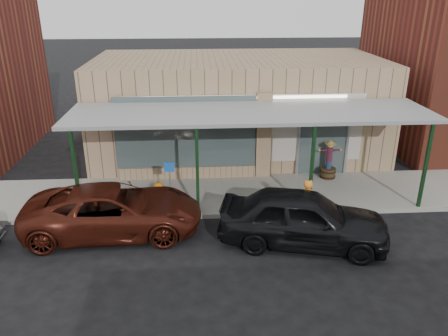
{
  "coord_description": "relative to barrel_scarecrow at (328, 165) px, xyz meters",
  "views": [
    {
      "loc": [
        -1.77,
        -10.37,
        6.79
      ],
      "look_at": [
        -0.94,
        2.6,
        1.5
      ],
      "focal_mm": 35.0,
      "sensor_mm": 36.0,
      "label": 1
    }
  ],
  "objects": [
    {
      "name": "ground",
      "position": [
        -3.17,
        -4.72,
        -0.66
      ],
      "size": [
        120.0,
        120.0,
        0.0
      ],
      "primitive_type": "plane",
      "color": "black",
      "rests_on": "ground"
    },
    {
      "name": "parked_sedan",
      "position": [
        -2.0,
        -4.32,
        0.16
      ],
      "size": [
        5.07,
        2.94,
        1.62
      ],
      "rotation": [
        0.0,
        0.0,
        1.34
      ],
      "color": "black",
      "rests_on": "ground"
    },
    {
      "name": "block_buildings_near",
      "position": [
        -1.16,
        4.48,
        3.11
      ],
      "size": [
        61.0,
        8.0,
        8.0
      ],
      "color": "brown",
      "rests_on": "ground"
    },
    {
      "name": "barrel_pumpkin",
      "position": [
        -6.3,
        -1.49,
        -0.27
      ],
      "size": [
        0.74,
        0.74,
        0.68
      ],
      "rotation": [
        0.0,
        0.0,
        0.36
      ],
      "color": "#43341B",
      "rests_on": "sidewalk"
    },
    {
      "name": "awning",
      "position": [
        -3.17,
        -1.16,
        2.35
      ],
      "size": [
        12.0,
        3.0,
        3.04
      ],
      "color": "slate",
      "rests_on": "ground"
    },
    {
      "name": "car_maroon",
      "position": [
        -7.48,
        -3.33,
        0.07
      ],
      "size": [
        5.29,
        2.59,
        1.45
      ],
      "primitive_type": "imported",
      "rotation": [
        0.0,
        0.0,
        1.61
      ],
      "color": "#46170E",
      "rests_on": "ground"
    },
    {
      "name": "storefront",
      "position": [
        -3.17,
        3.44,
        1.44
      ],
      "size": [
        12.0,
        6.25,
        4.2
      ],
      "color": "#A17E63",
      "rests_on": "ground"
    },
    {
      "name": "handicap_sign",
      "position": [
        -5.86,
        -2.12,
        0.52
      ],
      "size": [
        0.33,
        0.05,
        1.6
      ],
      "rotation": [
        0.0,
        0.0,
        -0.1
      ],
      "color": "gray",
      "rests_on": "sidewalk"
    },
    {
      "name": "barrel_scarecrow",
      "position": [
        0.0,
        0.0,
        0.0
      ],
      "size": [
        0.89,
        0.74,
        1.5
      ],
      "rotation": [
        0.0,
        0.0,
        0.34
      ],
      "color": "#43341B",
      "rests_on": "sidewalk"
    },
    {
      "name": "sidewalk",
      "position": [
        -3.17,
        -1.12,
        -0.58
      ],
      "size": [
        40.0,
        3.2,
        0.15
      ],
      "primitive_type": "cube",
      "color": "gray",
      "rests_on": "ground"
    }
  ]
}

